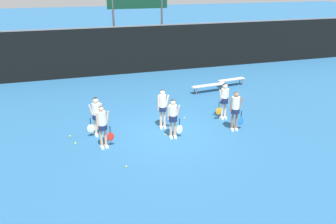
{
  "coord_description": "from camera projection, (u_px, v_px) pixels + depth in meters",
  "views": [
    {
      "loc": [
        -3.74,
        -12.07,
        6.09
      ],
      "look_at": [
        -0.02,
        -0.02,
        0.93
      ],
      "focal_mm": 35.0,
      "sensor_mm": 36.0,
      "label": 1
    }
  ],
  "objects": [
    {
      "name": "tennis_ball_4",
      "position": [
        126.0,
        167.0,
        11.36
      ],
      "size": [
        0.07,
        0.07,
        0.07
      ],
      "primitive_type": "sphere",
      "color": "#CCE033",
      "rests_on": "ground_plane"
    },
    {
      "name": "ground_plane",
      "position": [
        168.0,
        132.0,
        14.0
      ],
      "size": [
        140.0,
        140.0,
        0.0
      ],
      "primitive_type": "plane",
      "color": "#235684"
    },
    {
      "name": "fence_windscreen",
      "position": [
        126.0,
        50.0,
        21.94
      ],
      "size": [
        60.0,
        0.08,
        3.22
      ],
      "color": "black",
      "rests_on": "ground_plane"
    },
    {
      "name": "player_3",
      "position": [
        97.0,
        113.0,
        13.31
      ],
      "size": [
        0.68,
        0.39,
        1.68
      ],
      "rotation": [
        0.0,
        0.0,
        0.08
      ],
      "color": "beige",
      "rests_on": "ground_plane"
    },
    {
      "name": "player_0",
      "position": [
        102.0,
        124.0,
        12.33
      ],
      "size": [
        0.63,
        0.35,
        1.72
      ],
      "rotation": [
        0.0,
        0.0,
        0.16
      ],
      "color": "tan",
      "rests_on": "ground_plane"
    },
    {
      "name": "player_1",
      "position": [
        173.0,
        116.0,
        13.14
      ],
      "size": [
        0.63,
        0.35,
        1.66
      ],
      "rotation": [
        0.0,
        0.0,
        -0.1
      ],
      "color": "tan",
      "rests_on": "ground_plane"
    },
    {
      "name": "tennis_ball_1",
      "position": [
        184.0,
        118.0,
        15.31
      ],
      "size": [
        0.07,
        0.07,
        0.07
      ],
      "primitive_type": "sphere",
      "color": "#CCE033",
      "rests_on": "ground_plane"
    },
    {
      "name": "player_4",
      "position": [
        163.0,
        106.0,
        14.0
      ],
      "size": [
        0.61,
        0.33,
        1.76
      ],
      "rotation": [
        0.0,
        0.0,
        -0.12
      ],
      "color": "beige",
      "rests_on": "ground_plane"
    },
    {
      "name": "tennis_ball_0",
      "position": [
        166.0,
        135.0,
        13.68
      ],
      "size": [
        0.07,
        0.07,
        0.07
      ],
      "primitive_type": "sphere",
      "color": "#CCE033",
      "rests_on": "ground_plane"
    },
    {
      "name": "bench_courtside",
      "position": [
        209.0,
        86.0,
        18.74
      ],
      "size": [
        2.14,
        0.57,
        0.44
      ],
      "rotation": [
        0.0,
        0.0,
        0.1
      ],
      "color": "#B2B2B7",
      "rests_on": "ground_plane"
    },
    {
      "name": "player_2",
      "position": [
        235.0,
        108.0,
        13.8
      ],
      "size": [
        0.66,
        0.38,
        1.74
      ],
      "rotation": [
        0.0,
        0.0,
        -0.1
      ],
      "color": "#8C664C",
      "rests_on": "ground_plane"
    },
    {
      "name": "bench_far",
      "position": [
        231.0,
        80.0,
        19.82
      ],
      "size": [
        1.81,
        0.59,
        0.44
      ],
      "rotation": [
        0.0,
        0.0,
        0.13
      ],
      "color": "#B2B2B7",
      "rests_on": "ground_plane"
    },
    {
      "name": "tennis_ball_3",
      "position": [
        70.0,
        136.0,
        13.55
      ],
      "size": [
        0.07,
        0.07,
        0.07
      ],
      "primitive_type": "sphere",
      "color": "#CCE033",
      "rests_on": "ground_plane"
    },
    {
      "name": "player_5",
      "position": [
        224.0,
        98.0,
        14.94
      ],
      "size": [
        0.64,
        0.37,
        1.72
      ],
      "rotation": [
        0.0,
        0.0,
        0.13
      ],
      "color": "beige",
      "rests_on": "ground_plane"
    },
    {
      "name": "tennis_ball_2",
      "position": [
        75.0,
        143.0,
        12.96
      ],
      "size": [
        0.07,
        0.07,
        0.07
      ],
      "primitive_type": "sphere",
      "color": "#CCE033",
      "rests_on": "ground_plane"
    },
    {
      "name": "scoreboard",
      "position": [
        138.0,
        6.0,
        22.21
      ],
      "size": [
        4.14,
        0.15,
        5.52
      ],
      "color": "#515156",
      "rests_on": "ground_plane"
    }
  ]
}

